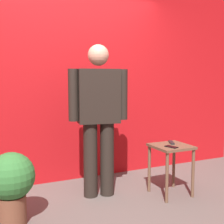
{
  "coord_description": "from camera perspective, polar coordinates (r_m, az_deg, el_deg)",
  "views": [
    {
      "loc": [
        -1.19,
        -2.45,
        1.35
      ],
      "look_at": [
        0.21,
        0.55,
        0.99
      ],
      "focal_mm": 47.07,
      "sensor_mm": 36.0,
      "label": 1
    }
  ],
  "objects": [
    {
      "name": "tv_remote",
      "position": [
        3.6,
        11.47,
        -5.82
      ],
      "size": [
        0.11,
        0.17,
        0.02
      ],
      "primitive_type": "cube",
      "rotation": [
        0.0,
        0.0,
        -0.45
      ],
      "color": "black",
      "rests_on": "side_table"
    },
    {
      "name": "standing_person",
      "position": [
        3.35,
        -2.63,
        -0.14
      ],
      "size": [
        0.69,
        0.31,
        1.74
      ],
      "color": "black",
      "rests_on": "ground_plane"
    },
    {
      "name": "potted_plant",
      "position": [
        2.94,
        -19.0,
        -12.8
      ],
      "size": [
        0.44,
        0.44,
        0.69
      ],
      "color": "brown",
      "rests_on": "ground_plane"
    },
    {
      "name": "cell_phone",
      "position": [
        3.4,
        11.45,
        -6.64
      ],
      "size": [
        0.11,
        0.16,
        0.01
      ],
      "primitive_type": "cube",
      "rotation": [
        0.0,
        0.0,
        0.28
      ],
      "color": "black",
      "rests_on": "side_table"
    },
    {
      "name": "ground_plane",
      "position": [
        3.04,
        0.84,
        -20.11
      ],
      "size": [
        12.0,
        12.0,
        0.0
      ],
      "primitive_type": "plane",
      "color": "#59544F"
    },
    {
      "name": "side_table",
      "position": [
        3.53,
        11.38,
        -8.22
      ],
      "size": [
        0.42,
        0.42,
        0.59
      ],
      "color": "brown",
      "rests_on": "ground_plane"
    },
    {
      "name": "back_wall_red",
      "position": [
        3.99,
        -7.73,
        9.56
      ],
      "size": [
        5.45,
        0.12,
        3.17
      ],
      "primitive_type": "cube",
      "color": "#B51317",
      "rests_on": "ground_plane"
    }
  ]
}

